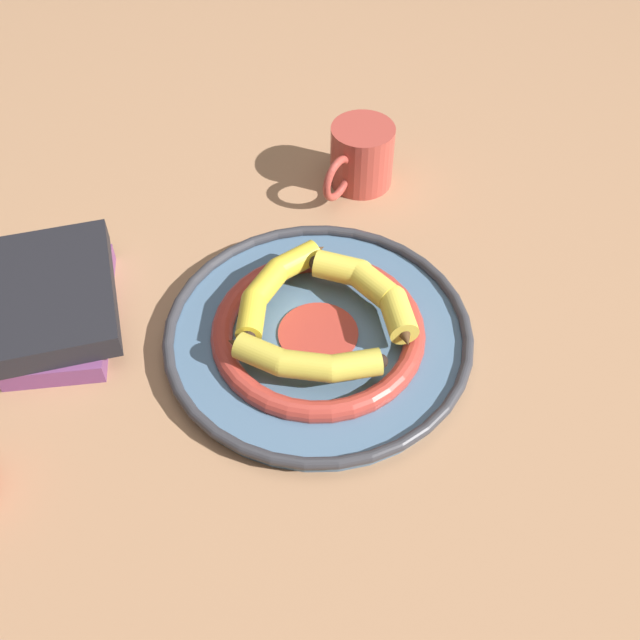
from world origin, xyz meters
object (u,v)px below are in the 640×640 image
at_px(decorative_bowl, 320,331).
at_px(book_stack, 57,301).
at_px(banana_c, 304,362).
at_px(banana_b, 273,285).
at_px(banana_a, 373,291).
at_px(coffee_mug, 361,156).

bearing_deg(decorative_bowl, book_stack, -69.31).
height_order(decorative_bowl, banana_c, banana_c).
bearing_deg(banana_b, banana_a, 113.15).
height_order(banana_c, coffee_mug, coffee_mug).
xyz_separation_m(banana_b, banana_c, (0.09, 0.09, 0.00)).
bearing_deg(banana_c, book_stack, 168.97).
distance_m(banana_b, coffee_mug, 0.28).
relative_size(banana_b, banana_c, 1.04).
xyz_separation_m(banana_a, coffee_mug, (-0.23, -0.12, -0.00)).
height_order(book_stack, coffee_mug, coffee_mug).
relative_size(banana_b, coffee_mug, 1.29).
bearing_deg(coffee_mug, banana_a, 35.24).
bearing_deg(coffee_mug, banana_c, 22.58).
distance_m(decorative_bowl, banana_a, 0.08).
bearing_deg(banana_c, banana_a, 60.74).
height_order(decorative_bowl, book_stack, book_stack).
bearing_deg(coffee_mug, decorative_bowl, 23.12).
relative_size(decorative_bowl, banana_b, 2.02).
bearing_deg(banana_a, book_stack, 48.39).
distance_m(banana_c, coffee_mug, 0.37).
relative_size(banana_c, coffee_mug, 1.24).
distance_m(banana_b, banana_c, 0.12).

